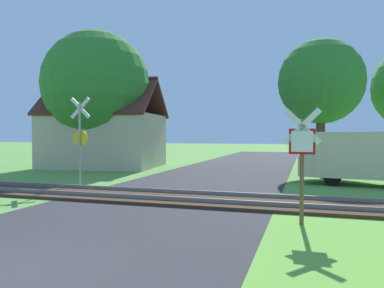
% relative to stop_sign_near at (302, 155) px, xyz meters
% --- Properties ---
extents(road_asphalt, '(6.98, 80.00, 0.01)m').
position_rel_stop_sign_near_xyz_m(road_asphalt, '(-4.24, -2.92, -1.66)').
color(road_asphalt, '#2D2D30').
rests_on(road_asphalt, ground).
extents(rail_track, '(60.00, 2.60, 0.22)m').
position_rel_stop_sign_near_xyz_m(rail_track, '(-4.24, 2.35, -1.60)').
color(rail_track, '#422D1E').
rests_on(rail_track, ground).
extents(stop_sign_near, '(0.88, 0.14, 2.76)m').
position_rel_stop_sign_near_xyz_m(stop_sign_near, '(0.00, 0.00, 0.00)').
color(stop_sign_near, brown).
rests_on(stop_sign_near, ground).
extents(crossing_sign_far, '(0.88, 0.15, 3.65)m').
position_rel_stop_sign_near_xyz_m(crossing_sign_far, '(-8.75, 4.07, 0.41)').
color(crossing_sign_far, '#9E9EA5').
rests_on(crossing_sign_far, ground).
extents(house, '(7.87, 6.69, 5.83)m').
position_rel_stop_sign_near_xyz_m(house, '(-12.61, 12.62, 0.24)').
color(house, '#C6B293').
rests_on(house, ground).
extents(tree_right, '(4.57, 4.57, 7.28)m').
position_rel_stop_sign_near_xyz_m(tree_right, '(0.81, 12.23, 3.31)').
color(tree_right, '#513823').
rests_on(tree_right, ground).
extents(tree_left, '(6.75, 6.75, 8.64)m').
position_rel_stop_sign_near_xyz_m(tree_left, '(-12.62, 11.64, 3.60)').
color(tree_left, '#513823').
rests_on(tree_left, ground).
extents(mail_truck, '(5.12, 2.56, 2.24)m').
position_rel_stop_sign_near_xyz_m(mail_truck, '(2.48, 7.86, -0.42)').
color(mail_truck, beige).
rests_on(mail_truck, ground).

